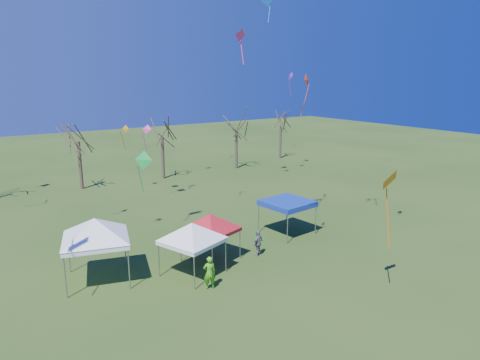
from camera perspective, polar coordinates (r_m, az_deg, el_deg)
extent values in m
plane|color=#234215|center=(23.78, 0.60, -12.91)|extent=(140.00, 140.00, 0.00)
cylinder|color=#3D2D21|center=(43.79, -20.52, 1.85)|extent=(0.32, 0.32, 4.64)
cylinder|color=#3D2D21|center=(46.09, -10.25, 2.96)|extent=(0.32, 0.32, 4.49)
cylinder|color=#3D2D21|center=(50.46, -0.49, 4.09)|extent=(0.32, 0.32, 4.47)
cylinder|color=#3D2D21|center=(57.03, 5.40, 5.02)|extent=(0.32, 0.32, 4.23)
cylinder|color=gray|center=(22.99, -22.26, -12.00)|extent=(0.06, 0.06, 2.16)
cylinder|color=gray|center=(25.75, -21.86, -9.16)|extent=(0.06, 0.06, 2.16)
cylinder|color=gray|center=(22.91, -14.58, -11.46)|extent=(0.06, 0.06, 2.16)
cylinder|color=gray|center=(25.69, -15.07, -8.68)|extent=(0.06, 0.06, 2.16)
cube|color=white|center=(23.83, -18.67, -7.61)|extent=(3.99, 3.99, 0.26)
pyramid|color=white|center=(23.44, -18.89, -4.85)|extent=(4.40, 4.40, 1.08)
cylinder|color=gray|center=(22.30, -6.11, -12.25)|extent=(0.06, 0.06, 1.84)
cylinder|color=gray|center=(23.97, -10.75, -10.51)|extent=(0.06, 0.06, 1.84)
cylinder|color=gray|center=(24.08, -1.92, -10.15)|extent=(0.06, 0.06, 1.84)
cylinder|color=gray|center=(25.63, -6.50, -8.71)|extent=(0.06, 0.06, 1.84)
cube|color=white|center=(23.55, -6.39, -8.07)|extent=(3.53, 3.53, 0.22)
pyramid|color=white|center=(23.19, -6.45, -5.70)|extent=(3.67, 3.67, 0.92)
cylinder|color=gray|center=(23.99, -3.71, -10.35)|extent=(0.05, 0.05, 1.77)
cylinder|color=gray|center=(25.58, -7.92, -8.87)|extent=(0.05, 0.05, 1.77)
cylinder|color=gray|center=(25.74, 0.00, -8.59)|extent=(0.05, 0.05, 1.77)
cylinder|color=gray|center=(27.23, -4.15, -7.35)|extent=(0.05, 0.05, 1.77)
cube|color=#A61018|center=(25.24, -3.98, -6.67)|extent=(3.35, 3.35, 0.21)
pyramid|color=#A61018|center=(24.91, -4.02, -4.53)|extent=(3.58, 3.58, 0.89)
cylinder|color=gray|center=(28.02, 6.34, -6.55)|extent=(0.06, 0.06, 1.98)
cylinder|color=gray|center=(29.89, 2.50, -5.17)|extent=(0.06, 0.06, 1.98)
cylinder|color=gray|center=(29.98, 10.05, -5.32)|extent=(0.06, 0.06, 1.98)
cylinder|color=gray|center=(31.74, 6.23, -4.11)|extent=(0.06, 0.06, 1.98)
cube|color=navy|center=(29.53, 6.33, -3.21)|extent=(3.26, 3.26, 0.24)
cube|color=navy|center=(29.48, 6.34, -2.88)|extent=(3.26, 3.26, 0.12)
imported|color=slate|center=(26.24, 2.43, -8.39)|extent=(1.00, 0.71, 1.58)
imported|color=#43A71A|center=(22.40, -4.09, -12.21)|extent=(0.74, 0.59, 1.75)
cone|color=orange|center=(20.89, 19.24, 0.06)|extent=(1.33, 0.91, 1.11)
cube|color=orange|center=(21.56, 19.11, -4.64)|extent=(0.13, 0.47, 3.10)
cone|color=#D54114|center=(32.02, 8.93, 13.06)|extent=(1.01, 0.71, 1.01)
cube|color=#D54114|center=(31.79, 8.66, 10.46)|extent=(0.32, 0.55, 2.39)
cone|color=#FF387D|center=(27.74, -0.01, 18.75)|extent=(0.86, 0.45, 0.79)
cube|color=#FF387D|center=(27.78, 0.26, 16.72)|extent=(0.08, 0.36, 1.55)
cone|color=blue|center=(27.36, 3.64, 22.77)|extent=(0.65, 0.78, 0.68)
cube|color=blue|center=(27.20, 3.93, 21.29)|extent=(0.31, 0.20, 1.09)
cone|color=purple|center=(48.63, 6.77, 13.67)|extent=(0.47, 0.89, 0.83)
cube|color=purple|center=(48.79, 6.63, 12.23)|extent=(0.37, 0.11, 2.04)
cone|color=orange|center=(40.50, -15.04, 6.63)|extent=(0.52, 0.65, 0.67)
cube|color=orange|center=(40.85, -15.35, 5.10)|extent=(0.64, 0.46, 1.89)
cone|color=green|center=(23.41, -12.76, 2.62)|extent=(0.88, 0.95, 1.02)
cube|color=green|center=(23.74, -13.15, 0.17)|extent=(0.43, 0.38, 1.59)
cone|color=#DF3194|center=(38.73, -12.33, 6.64)|extent=(0.81, 0.93, 0.85)
cube|color=#DF3194|center=(39.03, -12.62, 5.06)|extent=(0.53, 0.40, 1.75)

